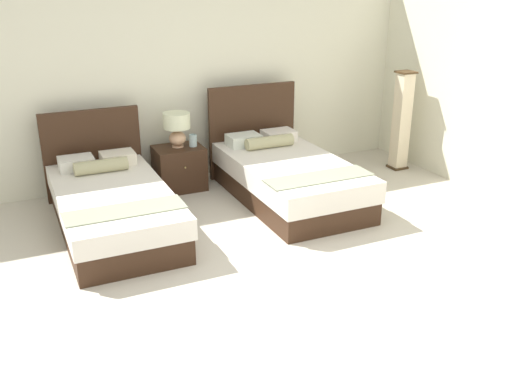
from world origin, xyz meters
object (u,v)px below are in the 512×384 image
object	(u,v)px
nightstand	(179,168)
vase	(193,140)
bed_near_window	(112,204)
floor_lamp_corner	(401,121)
bed_near_corner	(286,175)
table_lamp	(177,126)

from	to	relation	value
nightstand	vase	size ratio (longest dim) A/B	3.93
bed_near_window	vase	bearing A→B (deg)	34.13
vase	floor_lamp_corner	distance (m)	2.88
nightstand	floor_lamp_corner	world-z (taller)	floor_lamp_corner
bed_near_corner	floor_lamp_corner	world-z (taller)	floor_lamp_corner
vase	nightstand	bearing A→B (deg)	167.43
bed_near_corner	nightstand	world-z (taller)	bed_near_corner
bed_near_corner	table_lamp	bearing A→B (deg)	141.13
nightstand	bed_near_window	bearing A→B (deg)	-140.05
nightstand	floor_lamp_corner	xyz separation A→B (m)	(3.02, -0.49, 0.40)
bed_near_window	vase	world-z (taller)	bed_near_window
bed_near_corner	table_lamp	distance (m)	1.48
nightstand	table_lamp	distance (m)	0.54
bed_near_window	floor_lamp_corner	size ratio (longest dim) A/B	1.65
floor_lamp_corner	bed_near_corner	bearing A→B (deg)	-169.67
bed_near_corner	table_lamp	size ratio (longest dim) A/B	5.12
bed_near_window	vase	size ratio (longest dim) A/B	14.63
table_lamp	floor_lamp_corner	world-z (taller)	floor_lamp_corner
bed_near_corner	bed_near_window	bearing A→B (deg)	-179.97
bed_near_corner	vase	distance (m)	1.25
vase	bed_near_corner	bearing A→B (deg)	-42.01
floor_lamp_corner	bed_near_window	bearing A→B (deg)	-174.95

